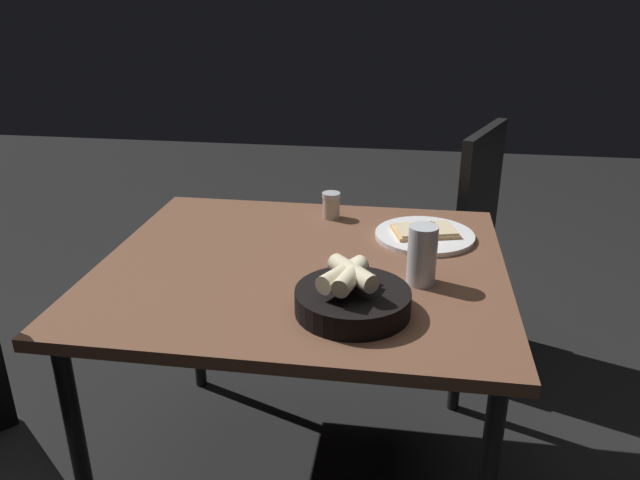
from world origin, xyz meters
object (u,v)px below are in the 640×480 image
object	(u,v)px
bread_basket	(352,297)
chair_far	(447,230)
pizza_plate	(425,234)
beer_glass	(422,258)
dining_table	(302,284)
pepper_shaker	(331,207)

from	to	relation	value
bread_basket	chair_far	xyz separation A→B (m)	(1.04, -0.26, -0.24)
pizza_plate	beer_glass	world-z (taller)	beer_glass
chair_far	dining_table	bearing A→B (deg)	152.64
beer_glass	pizza_plate	bearing A→B (deg)	-2.38
bread_basket	pepper_shaker	world-z (taller)	bread_basket
pepper_shaker	chair_far	world-z (taller)	chair_far
beer_glass	chair_far	distance (m)	0.92
bread_basket	chair_far	size ratio (longest dim) A/B	0.28
bread_basket	pepper_shaker	distance (m)	0.59
pizza_plate	chair_far	distance (m)	0.63
pizza_plate	beer_glass	bearing A→B (deg)	177.62
pizza_plate	bread_basket	size ratio (longest dim) A/B	1.10
pepper_shaker	pizza_plate	bearing A→B (deg)	-113.36
dining_table	beer_glass	distance (m)	0.34
beer_glass	pepper_shaker	bearing A→B (deg)	33.51
pepper_shaker	bread_basket	bearing A→B (deg)	-167.94
beer_glass	chair_far	world-z (taller)	chair_far
beer_glass	pepper_shaker	distance (m)	0.49
pizza_plate	pepper_shaker	xyz separation A→B (m)	(0.12, 0.28, 0.03)
chair_far	bread_basket	bearing A→B (deg)	165.93
pizza_plate	beer_glass	distance (m)	0.29
dining_table	bread_basket	size ratio (longest dim) A/B	4.08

